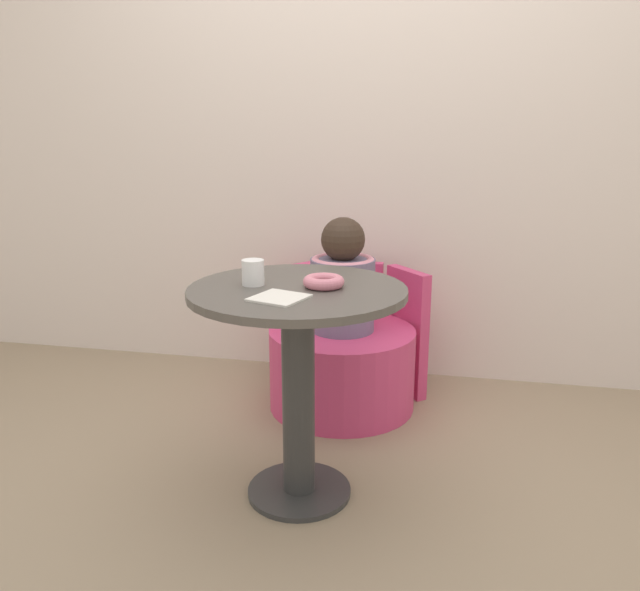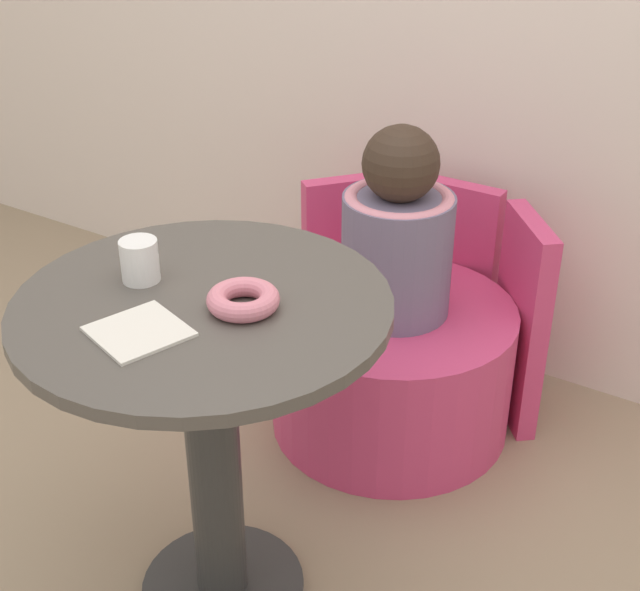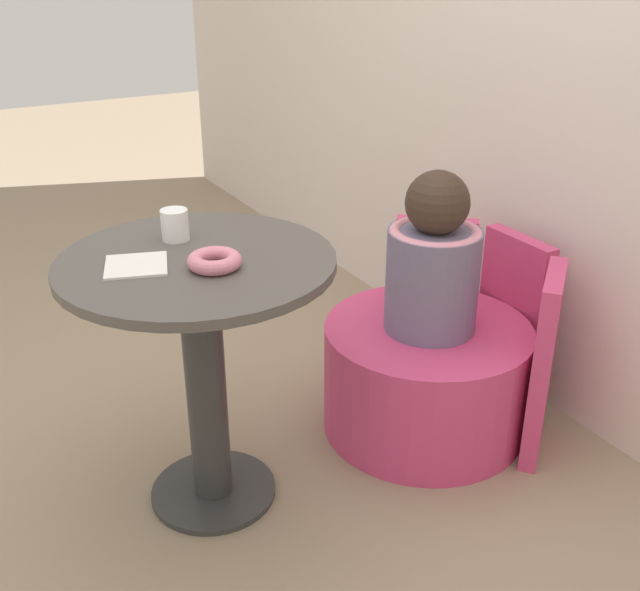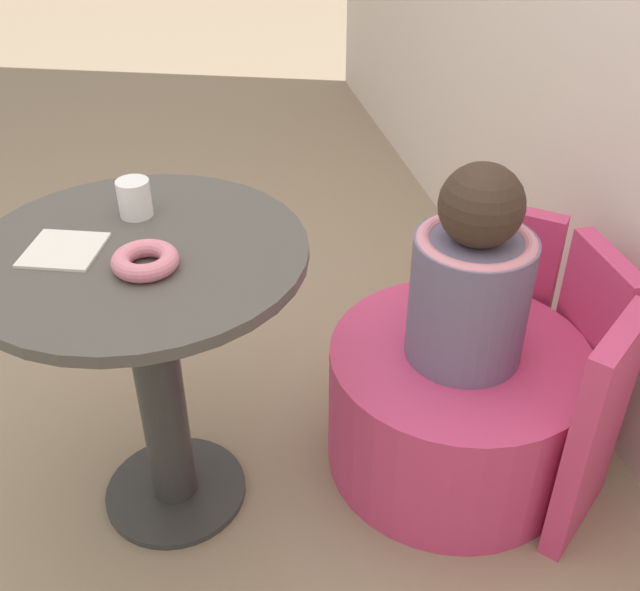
# 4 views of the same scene
# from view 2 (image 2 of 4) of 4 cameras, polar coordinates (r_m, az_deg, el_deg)

# --- Properties ---
(ground_plane) EXTENTS (12.00, 12.00, 0.00)m
(ground_plane) POSITION_cam_2_polar(r_m,az_deg,el_deg) (2.00, -3.58, -18.35)
(ground_plane) COLOR gray
(round_table) EXTENTS (0.67, 0.67, 0.71)m
(round_table) POSITION_cam_2_polar(r_m,az_deg,el_deg) (1.67, -7.10, -6.38)
(round_table) COLOR #333333
(round_table) RESTS_ON ground_plane
(tub_chair) EXTENTS (0.63, 0.63, 0.35)m
(tub_chair) POSITION_cam_2_polar(r_m,az_deg,el_deg) (2.34, 4.59, -4.58)
(tub_chair) COLOR #D13D70
(tub_chair) RESTS_ON ground_plane
(booth_backrest) EXTENTS (0.73, 0.26, 0.57)m
(booth_backrest) POSITION_cam_2_polar(r_m,az_deg,el_deg) (2.48, 7.50, 0.41)
(booth_backrest) COLOR #D13D70
(booth_backrest) RESTS_ON ground_plane
(child_figure) EXTENTS (0.27, 0.27, 0.48)m
(child_figure) POSITION_cam_2_polar(r_m,az_deg,el_deg) (2.14, 4.99, 3.98)
(child_figure) COLOR slate
(child_figure) RESTS_ON tub_chair
(donut) EXTENTS (0.13, 0.13, 0.04)m
(donut) POSITION_cam_2_polar(r_m,az_deg,el_deg) (1.52, -5.03, -0.23)
(donut) COLOR pink
(donut) RESTS_ON round_table
(cup) EXTENTS (0.07, 0.07, 0.08)m
(cup) POSITION_cam_2_polar(r_m,az_deg,el_deg) (1.63, -11.47, 2.21)
(cup) COLOR white
(cup) RESTS_ON round_table
(paper_napkin) EXTENTS (0.18, 0.18, 0.01)m
(paper_napkin) POSITION_cam_2_polar(r_m,az_deg,el_deg) (1.49, -11.52, -2.27)
(paper_napkin) COLOR silver
(paper_napkin) RESTS_ON round_table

